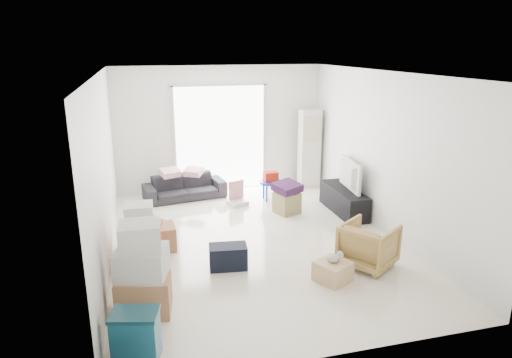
{
  "coord_description": "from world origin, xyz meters",
  "views": [
    {
      "loc": [
        -1.74,
        -6.68,
        3.08
      ],
      "look_at": [
        0.07,
        0.2,
        1.0
      ],
      "focal_mm": 32.0,
      "sensor_mm": 36.0,
      "label": 1
    }
  ],
  "objects": [
    {
      "name": "blanket",
      "position": [
        0.93,
        1.13,
        0.48
      ],
      "size": [
        0.59,
        0.59,
        0.14
      ],
      "primitive_type": "cube",
      "rotation": [
        0.0,
        0.0,
        0.41
      ],
      "color": "#3E1D49",
      "rests_on": "ottoman"
    },
    {
      "name": "kids_table",
      "position": [
        0.84,
        1.95,
        0.43
      ],
      "size": [
        0.47,
        0.47,
        0.6
      ],
      "rotation": [
        0.0,
        0.0,
        0.13
      ],
      "color": "#0E32C9",
      "rests_on": "room_shell"
    },
    {
      "name": "plush_bunny",
      "position": [
        0.73,
        -1.53,
        0.34
      ],
      "size": [
        0.26,
        0.15,
        0.13
      ],
      "rotation": [
        0.0,
        0.0,
        -0.21
      ],
      "color": "#B2ADA8",
      "rests_on": "wood_crate"
    },
    {
      "name": "ac_tower",
      "position": [
        1.95,
        2.65,
        0.88
      ],
      "size": [
        0.45,
        0.3,
        1.75
      ],
      "primitive_type": "cube",
      "color": "silver",
      "rests_on": "room_shell"
    },
    {
      "name": "box_stack_b",
      "position": [
        -1.8,
        -0.6,
        0.44
      ],
      "size": [
        0.61,
        0.53,
        1.01
      ],
      "rotation": [
        0.0,
        0.0,
        -0.13
      ],
      "color": "#8F5E40",
      "rests_on": "room_shell"
    },
    {
      "name": "box_stack_c",
      "position": [
        -1.77,
        0.17,
        0.21
      ],
      "size": [
        0.67,
        0.6,
        0.42
      ],
      "rotation": [
        0.0,
        0.0,
        -0.13
      ],
      "color": "#8F5E40",
      "rests_on": "room_shell"
    },
    {
      "name": "toy_walker",
      "position": [
        0.11,
        1.84,
        0.13
      ],
      "size": [
        0.44,
        0.42,
        0.48
      ],
      "rotation": [
        0.0,
        0.0,
        0.35
      ],
      "color": "silver",
      "rests_on": "room_shell"
    },
    {
      "name": "tv_console",
      "position": [
        2.0,
        0.9,
        0.23
      ],
      "size": [
        0.42,
        1.4,
        0.47
      ],
      "primitive_type": "cube",
      "color": "black",
      "rests_on": "room_shell"
    },
    {
      "name": "ottoman",
      "position": [
        0.93,
        1.13,
        0.2
      ],
      "size": [
        0.52,
        0.52,
        0.41
      ],
      "primitive_type": "cube",
      "rotation": [
        0.0,
        0.0,
        0.33
      ],
      "color": "#9A875A",
      "rests_on": "room_shell"
    },
    {
      "name": "room_shell",
      "position": [
        0.0,
        0.0,
        1.35
      ],
      "size": [
        4.98,
        6.48,
        3.18
      ],
      "color": "white",
      "rests_on": "ground"
    },
    {
      "name": "wood_crate",
      "position": [
        0.7,
        -1.54,
        0.14
      ],
      "size": [
        0.56,
        0.56,
        0.28
      ],
      "primitive_type": "cube",
      "rotation": [
        0.0,
        0.0,
        0.48
      ],
      "color": "#DAAF7D",
      "rests_on": "room_shell"
    },
    {
      "name": "duffel_bag",
      "position": [
        -0.6,
        -0.8,
        0.17
      ],
      "size": [
        0.57,
        0.38,
        0.34
      ],
      "primitive_type": "cube",
      "rotation": [
        0.0,
        0.0,
        -0.12
      ],
      "color": "black",
      "rests_on": "room_shell"
    },
    {
      "name": "pillow_left",
      "position": [
        -1.15,
        2.51,
        0.71
      ],
      "size": [
        0.44,
        0.39,
        0.11
      ],
      "primitive_type": "cube",
      "rotation": [
        0.0,
        0.0,
        0.36
      ],
      "color": "#F4B2C5",
      "rests_on": "sofa"
    },
    {
      "name": "armchair",
      "position": [
        1.37,
        -1.26,
        0.36
      ],
      "size": [
        0.93,
        0.94,
        0.72
      ],
      "primitive_type": "imported",
      "rotation": [
        0.0,
        0.0,
        2.19
      ],
      "color": "tan",
      "rests_on": "room_shell"
    },
    {
      "name": "sliding_door",
      "position": [
        0.0,
        2.98,
        1.24
      ],
      "size": [
        2.1,
        0.04,
        2.33
      ],
      "color": "white",
      "rests_on": "room_shell"
    },
    {
      "name": "storage_bins",
      "position": [
        -1.9,
        -2.54,
        0.27
      ],
      "size": [
        0.53,
        0.43,
        0.54
      ],
      "rotation": [
        0.0,
        0.0,
        -0.23
      ],
      "color": "#154F65",
      "rests_on": "room_shell"
    },
    {
      "name": "sofa",
      "position": [
        -0.87,
        2.5,
        0.33
      ],
      "size": [
        1.73,
        0.75,
        0.65
      ],
      "primitive_type": "imported",
      "rotation": [
        0.0,
        0.0,
        0.16
      ],
      "color": "#25252A",
      "rests_on": "room_shell"
    },
    {
      "name": "pillow_right",
      "position": [
        -0.67,
        2.46,
        0.71
      ],
      "size": [
        0.42,
        0.4,
        0.11
      ],
      "primitive_type": "cube",
      "rotation": [
        0.0,
        0.0,
        -0.57
      ],
      "color": "#F4B2C5",
      "rests_on": "sofa"
    },
    {
      "name": "television",
      "position": [
        2.0,
        0.9,
        0.53
      ],
      "size": [
        0.65,
        1.03,
        0.13
      ],
      "primitive_type": "imported",
      "rotation": [
        0.0,
        0.0,
        1.48
      ],
      "color": "black",
      "rests_on": "tv_console"
    },
    {
      "name": "box_stack_a",
      "position": [
        -1.8,
        -1.66,
        0.51
      ],
      "size": [
        0.69,
        0.6,
        1.14
      ],
      "rotation": [
        0.0,
        0.0,
        -0.16
      ],
      "color": "#8F5E40",
      "rests_on": "room_shell"
    },
    {
      "name": "loose_box",
      "position": [
        -1.51,
        0.1,
        0.19
      ],
      "size": [
        0.48,
        0.48,
        0.38
      ],
      "primitive_type": "cube",
      "rotation": [
        0.0,
        0.0,
        0.05
      ],
      "color": "#8F5E40",
      "rests_on": "room_shell"
    }
  ]
}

